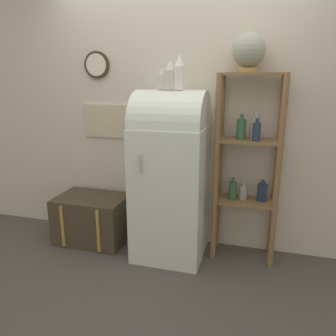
{
  "coord_description": "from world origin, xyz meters",
  "views": [
    {
      "loc": [
        0.77,
        -2.52,
        1.64
      ],
      "look_at": [
        -0.03,
        0.24,
        0.85
      ],
      "focal_mm": 35.0,
      "sensor_mm": 36.0,
      "label": 1
    }
  ],
  "objects_px": {
    "refrigerator": "(171,172)",
    "vase_right": "(179,73)",
    "globe": "(249,51)",
    "vase_left": "(163,79)",
    "suitcase_trunk": "(93,219)",
    "vase_center": "(170,76)"
  },
  "relations": [
    {
      "from": "vase_center",
      "to": "vase_right",
      "type": "bearing_deg",
      "value": -9.44
    },
    {
      "from": "globe",
      "to": "vase_left",
      "type": "relative_size",
      "value": 1.72
    },
    {
      "from": "vase_right",
      "to": "vase_left",
      "type": "bearing_deg",
      "value": 175.99
    },
    {
      "from": "refrigerator",
      "to": "vase_left",
      "type": "height_order",
      "value": "vase_left"
    },
    {
      "from": "suitcase_trunk",
      "to": "globe",
      "type": "bearing_deg",
      "value": 4.84
    },
    {
      "from": "globe",
      "to": "vase_center",
      "type": "height_order",
      "value": "globe"
    },
    {
      "from": "globe",
      "to": "vase_center",
      "type": "xyz_separation_m",
      "value": [
        -0.63,
        -0.15,
        -0.2
      ]
    },
    {
      "from": "vase_right",
      "to": "suitcase_trunk",
      "type": "bearing_deg",
      "value": 177.59
    },
    {
      "from": "refrigerator",
      "to": "globe",
      "type": "distance_m",
      "value": 1.22
    },
    {
      "from": "refrigerator",
      "to": "suitcase_trunk",
      "type": "relative_size",
      "value": 2.19
    },
    {
      "from": "globe",
      "to": "vase_left",
      "type": "height_order",
      "value": "globe"
    },
    {
      "from": "globe",
      "to": "vase_right",
      "type": "bearing_deg",
      "value": -163.36
    },
    {
      "from": "refrigerator",
      "to": "vase_right",
      "type": "bearing_deg",
      "value": -10.32
    },
    {
      "from": "refrigerator",
      "to": "vase_center",
      "type": "distance_m",
      "value": 0.85
    },
    {
      "from": "suitcase_trunk",
      "to": "vase_center",
      "type": "xyz_separation_m",
      "value": [
        0.84,
        -0.02,
        1.42
      ]
    },
    {
      "from": "suitcase_trunk",
      "to": "vase_left",
      "type": "height_order",
      "value": "vase_left"
    },
    {
      "from": "globe",
      "to": "refrigerator",
      "type": "bearing_deg",
      "value": -166.43
    },
    {
      "from": "refrigerator",
      "to": "vase_right",
      "type": "xyz_separation_m",
      "value": [
        0.07,
        -0.01,
        0.87
      ]
    },
    {
      "from": "globe",
      "to": "vase_right",
      "type": "xyz_separation_m",
      "value": [
        -0.55,
        -0.16,
        -0.17
      ]
    },
    {
      "from": "vase_center",
      "to": "refrigerator",
      "type": "bearing_deg",
      "value": -2.11
    },
    {
      "from": "refrigerator",
      "to": "vase_center",
      "type": "xyz_separation_m",
      "value": [
        -0.01,
        0.0,
        0.85
      ]
    },
    {
      "from": "refrigerator",
      "to": "suitcase_trunk",
      "type": "distance_m",
      "value": 1.02
    }
  ]
}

